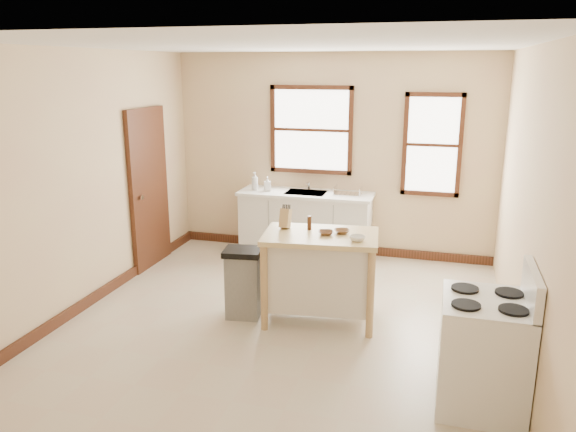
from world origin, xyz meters
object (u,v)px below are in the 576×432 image
Objects in this scene: pepper_grinder at (309,223)px; kitchen_island at (320,277)px; knife_block at (285,219)px; soap_bottle_b at (267,184)px; soap_bottle_a at (255,181)px; trash_bin at (243,283)px; bowl_c at (357,238)px; bowl_b at (342,231)px; dish_rack at (348,191)px; gas_stove at (484,337)px; bowl_a at (326,233)px.

kitchen_island is at bearing -37.39° from pepper_grinder.
soap_bottle_b is at bearing 118.13° from knife_block.
soap_bottle_a is 2.26m from trash_bin.
bowl_c is (1.78, -2.08, -0.07)m from soap_bottle_a.
pepper_grinder is (1.23, -1.84, -0.02)m from soap_bottle_a.
kitchen_island is at bearing -42.07° from soap_bottle_a.
soap_bottle_a is 2.45m from bowl_b.
knife_block is at bearing -104.28° from dish_rack.
pepper_grinder reaches higher than trash_bin.
dish_rack is 2.39× the size of bowl_c.
gas_stove is at bearing -64.89° from soap_bottle_b.
bowl_b is at bearing -69.47° from soap_bottle_b.
pepper_grinder is 0.96× the size of bowl_a.
soap_bottle_a is 1.32m from dish_rack.
gas_stove is at bearing -31.60° from trash_bin.
soap_bottle_a reaches higher than kitchen_island.
bowl_c is 1.34m from trash_bin.
dish_rack is 2.35m from trash_bin.
pepper_grinder is at bearing -76.69° from soap_bottle_b.
bowl_b is 0.14× the size of gas_stove.
pepper_grinder is 2.18m from gas_stove.
dish_rack is at bearing 84.87° from knife_block.
trash_bin is at bearing -95.96° from soap_bottle_b.
soap_bottle_a is at bearing 130.33° from bowl_b.
trash_bin is (0.58, -2.09, -0.67)m from soap_bottle_a.
soap_bottle_a is 2.43m from bowl_a.
bowl_b is at bearing 131.64° from bowl_c.
gas_stove is (1.71, -1.28, -0.44)m from pepper_grinder.
pepper_grinder is at bearing -96.62° from dish_rack.
kitchen_island reaches higher than trash_bin.
bowl_a reaches higher than kitchen_island.
soap_bottle_b is at bearing 127.04° from bowl_b.
bowl_a is 0.13× the size of gas_stove.
soap_bottle_a is at bearing 126.22° from bowl_a.
knife_block reaches higher than kitchen_island.
bowl_b is at bearing 3.13° from knife_block.
pepper_grinder is 0.60m from bowl_c.
soap_bottle_b reaches higher than kitchen_island.
knife_block is (-0.34, -1.91, 0.08)m from dish_rack.
trash_bin is at bearing 156.46° from gas_stove.
bowl_b is (0.15, 0.09, 0.00)m from bowl_a.
dish_rack is 3.59m from gas_stove.
bowl_b is at bearing 16.28° from kitchen_island.
gas_stove reaches higher than soap_bottle_b.
soap_bottle_a reaches higher than trash_bin.
soap_bottle_b is 1.13m from dish_rack.
soap_bottle_a is 1.61× the size of bowl_b.
soap_bottle_a is 1.63× the size of bowl_c.
kitchen_island is at bearing 161.53° from bowl_c.
soap_bottle_b is 4.16m from gas_stove.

